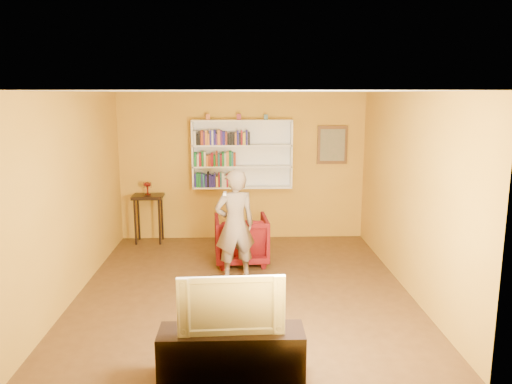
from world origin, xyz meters
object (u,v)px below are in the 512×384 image
(tv_cabinet, at_px, (232,354))
(television, at_px, (231,302))
(person, at_px, (235,225))
(armchair, at_px, (241,239))
(console_table, at_px, (148,203))
(bookshelf, at_px, (242,154))
(ruby_lustre, at_px, (147,186))

(tv_cabinet, distance_m, television, 0.53)
(person, relative_size, television, 1.65)
(armchair, bearing_deg, tv_cabinet, 84.09)
(console_table, xyz_separation_m, person, (1.58, -1.89, 0.08))
(bookshelf, xyz_separation_m, armchair, (-0.03, -1.34, -1.21))
(armchair, bearing_deg, television, 84.09)
(console_table, distance_m, tv_cabinet, 4.79)
(person, bearing_deg, tv_cabinet, 74.87)
(tv_cabinet, bearing_deg, ruby_lustre, 109.24)
(armchair, height_order, television, television)
(console_table, relative_size, ruby_lustre, 3.76)
(console_table, bearing_deg, armchair, -35.24)
(console_table, relative_size, television, 0.90)
(armchair, bearing_deg, console_table, -39.36)
(bookshelf, xyz_separation_m, tv_cabinet, (-0.13, -4.66, -1.35))
(bookshelf, distance_m, console_table, 1.92)
(person, bearing_deg, television, 74.87)
(bookshelf, height_order, person, bookshelf)
(television, bearing_deg, console_table, 106.90)
(armchair, xyz_separation_m, television, (-0.10, -3.32, 0.39))
(television, bearing_deg, ruby_lustre, 106.90)
(bookshelf, xyz_separation_m, television, (-0.13, -4.66, -0.82))
(console_table, height_order, armchair, console_table)
(person, bearing_deg, bookshelf, -108.19)
(console_table, xyz_separation_m, television, (1.57, -4.50, 0.05))
(bookshelf, distance_m, television, 4.73)
(person, distance_m, tv_cabinet, 2.67)
(bookshelf, relative_size, person, 1.11)
(tv_cabinet, bearing_deg, bookshelf, 88.36)
(ruby_lustre, height_order, television, ruby_lustre)
(ruby_lustre, xyz_separation_m, armchair, (1.67, -1.18, -0.66))
(bookshelf, distance_m, tv_cabinet, 4.85)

